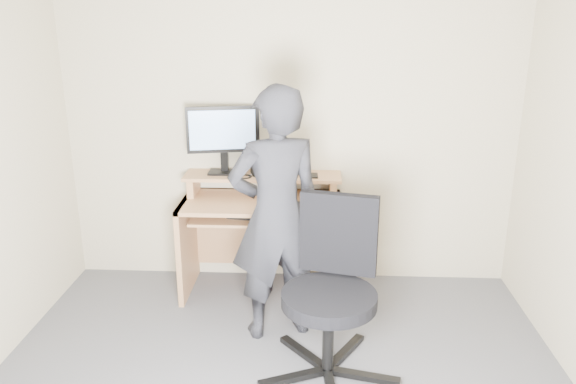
# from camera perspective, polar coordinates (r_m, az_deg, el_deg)

# --- Properties ---
(back_wall) EXTENTS (3.50, 0.02, 2.50)m
(back_wall) POSITION_cam_1_polar(r_m,az_deg,el_deg) (4.36, 0.18, 6.61)
(back_wall) COLOR beige
(back_wall) RESTS_ON ground
(desk) EXTENTS (1.20, 0.60, 0.91)m
(desk) POSITION_cam_1_polar(r_m,az_deg,el_deg) (4.35, -2.60, -3.05)
(desk) COLOR tan
(desk) RESTS_ON ground
(monitor) EXTENTS (0.54, 0.16, 0.52)m
(monitor) POSITION_cam_1_polar(r_m,az_deg,el_deg) (4.28, -6.62, 5.90)
(monitor) COLOR black
(monitor) RESTS_ON desk
(external_drive) EXTENTS (0.10, 0.14, 0.20)m
(external_drive) POSITION_cam_1_polar(r_m,az_deg,el_deg) (4.28, -3.27, 3.08)
(external_drive) COLOR black
(external_drive) RESTS_ON desk
(travel_mug) EXTENTS (0.10, 0.10, 0.18)m
(travel_mug) POSITION_cam_1_polar(r_m,az_deg,el_deg) (4.28, -2.40, 2.93)
(travel_mug) COLOR #B8B8BC
(travel_mug) RESTS_ON desk
(smartphone) EXTENTS (0.07, 0.13, 0.01)m
(smartphone) POSITION_cam_1_polar(r_m,az_deg,el_deg) (4.26, 2.59, 1.68)
(smartphone) COLOR black
(smartphone) RESTS_ON desk
(charger) EXTENTS (0.05, 0.05, 0.03)m
(charger) POSITION_cam_1_polar(r_m,az_deg,el_deg) (4.24, -5.59, 1.70)
(charger) COLOR black
(charger) RESTS_ON desk
(headphones) EXTENTS (0.17, 0.17, 0.06)m
(headphones) POSITION_cam_1_polar(r_m,az_deg,el_deg) (4.35, -4.35, 2.04)
(headphones) COLOR silver
(headphones) RESTS_ON desk
(keyboard) EXTENTS (0.48, 0.26, 0.03)m
(keyboard) POSITION_cam_1_polar(r_m,az_deg,el_deg) (4.16, -2.87, -2.36)
(keyboard) COLOR black
(keyboard) RESTS_ON desk
(mouse) EXTENTS (0.11, 0.08, 0.04)m
(mouse) POSITION_cam_1_polar(r_m,az_deg,el_deg) (4.10, 0.61, -1.12)
(mouse) COLOR black
(mouse) RESTS_ON desk
(office_chair) EXTENTS (0.84, 0.82, 1.06)m
(office_chair) POSITION_cam_1_polar(r_m,az_deg,el_deg) (3.35, 4.52, -9.30)
(office_chair) COLOR black
(office_chair) RESTS_ON ground
(person) EXTENTS (0.72, 0.59, 1.70)m
(person) POSITION_cam_1_polar(r_m,az_deg,el_deg) (3.62, -1.23, -2.40)
(person) COLOR black
(person) RESTS_ON ground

